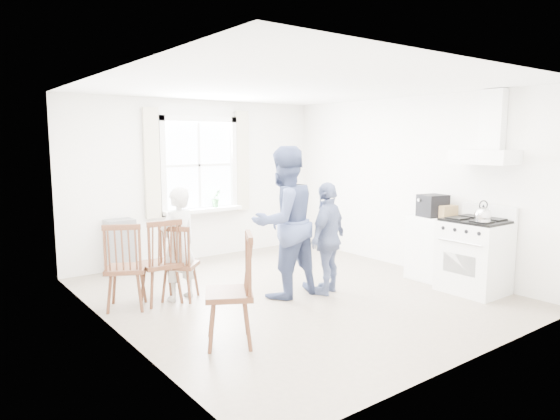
# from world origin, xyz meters

# --- Properties ---
(room_shell) EXTENTS (4.62, 5.12, 2.64)m
(room_shell) POSITION_xyz_m (0.00, 0.00, 1.30)
(room_shell) COLOR gray
(room_shell) RESTS_ON ground
(window_assembly) EXTENTS (1.88, 0.24, 1.70)m
(window_assembly) POSITION_xyz_m (0.00, 2.45, 1.46)
(window_assembly) COLOR white
(window_assembly) RESTS_ON room_shell
(range_hood) EXTENTS (0.45, 0.76, 0.94)m
(range_hood) POSITION_xyz_m (2.07, -1.35, 1.90)
(range_hood) COLOR white
(range_hood) RESTS_ON room_shell
(shelf_unit) EXTENTS (0.40, 0.30, 0.80)m
(shelf_unit) POSITION_xyz_m (-1.40, 2.33, 0.40)
(shelf_unit) COLOR slate
(shelf_unit) RESTS_ON ground
(gas_stove) EXTENTS (0.68, 0.76, 1.12)m
(gas_stove) POSITION_xyz_m (1.91, -1.35, 0.48)
(gas_stove) COLOR white
(gas_stove) RESTS_ON ground
(kettle) EXTENTS (0.20, 0.20, 0.28)m
(kettle) POSITION_xyz_m (1.72, -1.55, 1.04)
(kettle) COLOR silver
(kettle) RESTS_ON gas_stove
(low_cabinet) EXTENTS (0.50, 0.55, 0.90)m
(low_cabinet) POSITION_xyz_m (1.98, -0.65, 0.45)
(low_cabinet) COLOR white
(low_cabinet) RESTS_ON ground
(stereo_stack) EXTENTS (0.40, 0.37, 0.31)m
(stereo_stack) POSITION_xyz_m (1.95, -0.66, 1.05)
(stereo_stack) COLOR black
(stereo_stack) RESTS_ON low_cabinet
(cardboard_box) EXTENTS (0.29, 0.23, 0.17)m
(cardboard_box) POSITION_xyz_m (2.02, -0.83, 0.99)
(cardboard_box) COLOR #A2804E
(cardboard_box) RESTS_ON low_cabinet
(windsor_chair_a) EXTENTS (0.47, 0.46, 1.04)m
(windsor_chair_a) POSITION_xyz_m (-1.50, 0.58, 0.63)
(windsor_chair_a) COLOR #4A2817
(windsor_chair_a) RESTS_ON ground
(windsor_chair_b) EXTENTS (0.58, 0.58, 1.03)m
(windsor_chair_b) POSITION_xyz_m (-1.95, 0.63, 0.63)
(windsor_chair_b) COLOR #4A2817
(windsor_chair_b) RESTS_ON ground
(windsor_chair_c) EXTENTS (0.62, 0.62, 1.09)m
(windsor_chair_c) POSITION_xyz_m (-1.38, -0.95, 0.66)
(windsor_chair_c) COLOR #4A2817
(windsor_chair_c) RESTS_ON ground
(person_left) EXTENTS (0.61, 0.61, 1.39)m
(person_left) POSITION_xyz_m (-1.26, 0.66, 0.70)
(person_left) COLOR silver
(person_left) RESTS_ON ground
(person_mid) EXTENTS (0.95, 0.95, 1.88)m
(person_mid) POSITION_xyz_m (-0.15, -0.01, 0.94)
(person_mid) COLOR #404E78
(person_mid) RESTS_ON ground
(person_right) EXTENTS (1.10, 1.10, 1.43)m
(person_right) POSITION_xyz_m (0.37, -0.25, 0.72)
(person_right) COLOR navy
(person_right) RESTS_ON ground
(potted_plant) EXTENTS (0.17, 0.17, 0.30)m
(potted_plant) POSITION_xyz_m (0.25, 2.36, 1.00)
(potted_plant) COLOR #357837
(potted_plant) RESTS_ON window_assembly
(windsor_chair_d) EXTENTS (0.56, 0.56, 0.95)m
(windsor_chair_d) POSITION_xyz_m (-1.32, 0.58, 0.58)
(windsor_chair_d) COLOR #4A2817
(windsor_chair_d) RESTS_ON ground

